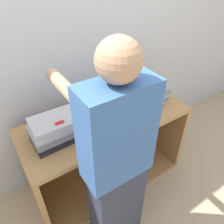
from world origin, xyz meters
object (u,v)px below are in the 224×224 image
object	(u,v)px
laptop_stack_right	(145,96)
person	(116,167)
laptop_open	(102,110)
laptop_stack_left	(58,128)

from	to	relation	value
laptop_stack_right	person	distance (m)	0.79
laptop_open	laptop_stack_right	distance (m)	0.41
laptop_stack_left	laptop_stack_right	bearing A→B (deg)	-0.18
laptop_open	person	bearing A→B (deg)	-113.32
laptop_stack_left	person	xyz separation A→B (m)	(0.17, -0.48, -0.04)
laptop_open	laptop_stack_right	bearing A→B (deg)	-8.13
laptop_stack_left	laptop_stack_right	xyz separation A→B (m)	(0.80, -0.00, -0.01)
laptop_open	person	distance (m)	0.58
laptop_stack_right	laptop_open	bearing A→B (deg)	171.87
person	laptop_open	bearing A→B (deg)	66.68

